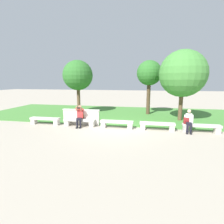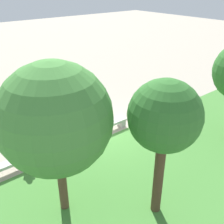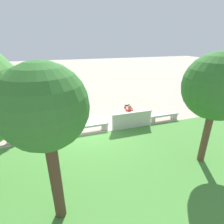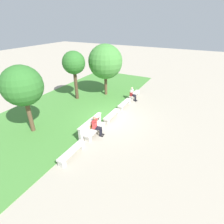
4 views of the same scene
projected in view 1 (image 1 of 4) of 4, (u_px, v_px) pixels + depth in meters
name	position (u px, v px, depth m)	size (l,w,h in m)	color
ground_plane	(117.00, 128.00, 10.49)	(80.00, 80.00, 0.00)	#A89E8C
grass_strip	(125.00, 114.00, 14.72)	(23.40, 8.00, 0.03)	#478438
bench_main	(45.00, 120.00, 11.31)	(1.97, 0.40, 0.45)	beige
bench_near	(79.00, 121.00, 10.87)	(1.97, 0.40, 0.45)	beige
bench_mid	(117.00, 123.00, 10.44)	(1.97, 0.40, 0.45)	beige
bench_far	(157.00, 125.00, 10.00)	(1.97, 0.40, 0.45)	beige
bench_end	(201.00, 127.00, 9.56)	(1.97, 0.40, 0.45)	beige
backrest_wall_with_plaque	(81.00, 117.00, 11.16)	(2.42, 0.24, 1.01)	beige
person_photographer	(80.00, 115.00, 10.71)	(0.51, 0.76, 1.32)	black
person_distant	(189.00, 120.00, 9.55)	(0.48, 0.69, 1.26)	black
backpack	(186.00, 121.00, 9.67)	(0.28, 0.24, 0.43)	maroon
tree_behind_wall	(78.00, 76.00, 14.51)	(2.48, 2.48, 4.48)	brown
tree_left_background	(149.00, 74.00, 14.14)	(2.02, 2.02, 4.43)	#4C3826
tree_right_background	(183.00, 74.00, 11.89)	(3.19, 3.19, 4.87)	brown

